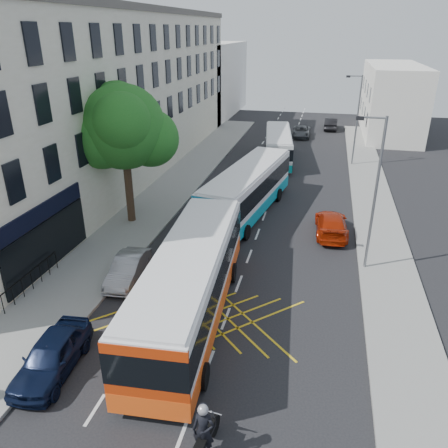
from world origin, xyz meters
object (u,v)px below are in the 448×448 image
Objects in this scene: parked_car_blue at (52,356)px; bus_far at (278,146)px; bus_mid at (247,190)px; red_hatchback at (331,224)px; distant_car_grey at (301,132)px; distant_car_dark at (331,124)px; street_tree at (123,128)px; lamp_far at (356,116)px; parked_car_silver at (128,269)px; lamp_near at (374,188)px; motorbike at (204,433)px; bus_near at (190,283)px.

bus_far is at bearing 76.14° from parked_car_blue.
bus_mid is at bearing -99.70° from bus_far.
distant_car_grey is (-3.68, 26.85, -0.06)m from red_hatchback.
street_tree is at bearing 69.80° from distant_car_dark.
street_tree is 35.93m from distant_car_dark.
parked_car_silver is at bearing -116.26° from lamp_far.
lamp_near and lamp_far have the same top height.
parked_car_silver is at bearing -109.05° from bus_far.
motorbike reaches higher than distant_car_grey.
lamp_far is 1.79× the size of distant_car_dark.
distant_car_grey is (-5.39, 30.94, -4.00)m from lamp_near.
motorbike is at bearing -59.22° from street_tree.
red_hatchback is at bearing 55.92° from bus_near.
motorbike is at bearing -99.16° from lamp_far.
street_tree is 0.84× the size of bus_far.
distant_car_dark reaches higher than red_hatchback.
bus_far is 31.05m from parked_car_blue.
motorbike reaches higher than parked_car_silver.
distant_car_grey is at bearing -85.64° from red_hatchback.
distant_car_grey is at bearing 74.35° from bus_far.
parked_car_blue is (-11.80, -30.63, -3.90)m from lamp_far.
parked_car_silver is at bearing -161.68° from lamp_near.
distant_car_dark is (-2.02, 16.12, -3.88)m from lamp_far.
distant_car_grey is at bearing 116.24° from lamp_far.
bus_far reaches higher than red_hatchback.
distant_car_dark is at bearing -92.90° from red_hatchback.
parked_car_blue is (-4.34, -16.81, -1.03)m from bus_mid.
bus_near is 26.26m from bus_far.
bus_near is at bearing 56.36° from red_hatchback.
lamp_near is at bearing 93.94° from distant_car_dark.
street_tree reaches higher than bus_near.
lamp_far is at bearing 90.00° from lamp_near.
lamp_near is 1.00× the size of lamp_far.
bus_far is 2.33× the size of distant_car_dark.
bus_near is (-7.72, -6.22, -2.82)m from lamp_near.
parked_car_blue is 0.90× the size of red_hatchback.
motorbike is 49.07m from distant_car_dark.
bus_near reaches higher than parked_car_silver.
lamp_far is at bearing 58.46° from parked_car_silver.
parked_car_silver is at bearing 132.59° from motorbike.
bus_near is 5.25× the size of motorbike.
bus_mid is 1.16× the size of bus_far.
lamp_far is 1.90× the size of parked_car_blue.
lamp_near reaches higher than bus_near.
distant_car_grey is at bearing 82.54° from bus_near.
parked_car_blue is (-4.85, -30.66, -0.79)m from bus_far.
lamp_far is 33.06m from parked_car_blue.
distant_car_dark reaches higher than parked_car_silver.
bus_far reaches higher than parked_car_silver.
parked_car_blue is at bearing 52.18° from red_hatchback.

